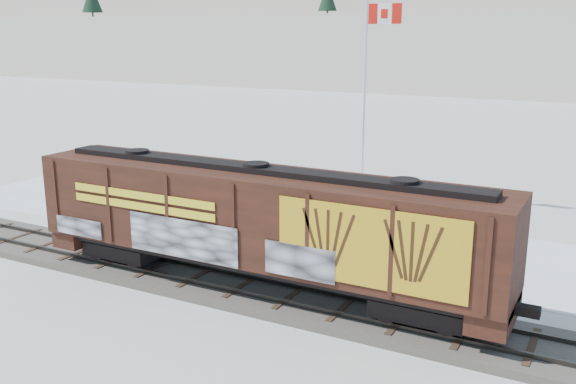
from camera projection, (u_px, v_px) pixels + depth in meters
The scene contains 9 objects.
ground at pixel (199, 283), 24.42m from camera, with size 500.00×500.00×0.00m, color white.
rail_track at pixel (199, 279), 24.39m from camera, with size 50.00×3.40×0.43m.
parking_strip at pixel (291, 230), 30.83m from camera, with size 40.00×8.00×0.03m, color white.
hillside at pixel (573, 8), 140.49m from camera, with size 360.00×110.00×93.00m.
hopper_railcar at pixel (257, 220), 22.52m from camera, with size 17.67×3.06×4.37m.
flagpole at pixel (365, 134), 34.11m from camera, with size 2.30×0.90×10.86m.
car_silver at pixel (167, 203), 32.54m from camera, with size 1.88×4.67×1.59m, color #A0A3A7.
car_white at pixel (348, 230), 27.99m from camera, with size 1.75×5.02×1.65m, color silver.
car_dark at pixel (380, 241), 26.66m from camera, with size 2.19×5.38×1.56m, color black.
Camera 1 is at (13.78, -18.54, 9.29)m, focal length 40.00 mm.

